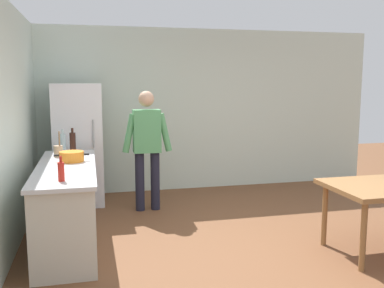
# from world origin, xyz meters

# --- Properties ---
(ground_plane) EXTENTS (14.00, 14.00, 0.00)m
(ground_plane) POSITION_xyz_m (0.00, 0.00, 0.00)
(ground_plane) COLOR brown
(wall_back) EXTENTS (6.40, 0.12, 2.70)m
(wall_back) POSITION_xyz_m (0.00, 3.00, 1.35)
(wall_back) COLOR silver
(wall_back) RESTS_ON ground_plane
(kitchen_counter) EXTENTS (0.64, 2.20, 0.90)m
(kitchen_counter) POSITION_xyz_m (-2.00, 0.80, 0.45)
(kitchen_counter) COLOR beige
(kitchen_counter) RESTS_ON ground_plane
(refrigerator) EXTENTS (0.70, 0.67, 1.80)m
(refrigerator) POSITION_xyz_m (-1.90, 2.40, 0.90)
(refrigerator) COLOR white
(refrigerator) RESTS_ON ground_plane
(person) EXTENTS (0.70, 0.22, 1.70)m
(person) POSITION_xyz_m (-0.95, 1.85, 0.98)
(person) COLOR #1E1E2D
(person) RESTS_ON ground_plane
(cooking_pot) EXTENTS (0.40, 0.28, 0.12)m
(cooking_pot) POSITION_xyz_m (-1.94, 1.02, 0.96)
(cooking_pot) COLOR orange
(cooking_pot) RESTS_ON kitchen_counter
(utensil_jar) EXTENTS (0.11, 0.11, 0.32)m
(utensil_jar) POSITION_xyz_m (-2.12, 1.39, 0.98)
(utensil_jar) COLOR tan
(utensil_jar) RESTS_ON kitchen_counter
(bottle_sauce_red) EXTENTS (0.06, 0.06, 0.24)m
(bottle_sauce_red) POSITION_xyz_m (-2.00, 0.00, 1.00)
(bottle_sauce_red) COLOR #B22319
(bottle_sauce_red) RESTS_ON kitchen_counter
(bottle_wine_dark) EXTENTS (0.08, 0.08, 0.34)m
(bottle_wine_dark) POSITION_xyz_m (-1.95, 1.54, 1.05)
(bottle_wine_dark) COLOR black
(bottle_wine_dark) RESTS_ON kitchen_counter
(bottle_water_clear) EXTENTS (0.07, 0.07, 0.30)m
(bottle_water_clear) POSITION_xyz_m (-2.08, 1.77, 1.03)
(bottle_water_clear) COLOR silver
(bottle_water_clear) RESTS_ON kitchen_counter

